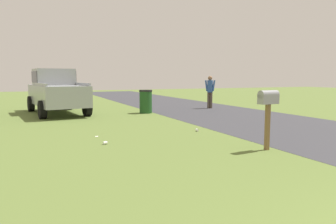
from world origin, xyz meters
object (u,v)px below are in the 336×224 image
Objects in this scene: pickup_truck at (56,90)px; trash_bin at (146,101)px; mailbox at (268,102)px; pedestrian at (210,89)px.

trash_bin is (-1.59, -3.90, -0.55)m from pickup_truck.
pickup_truck is (9.92, 4.00, -0.03)m from mailbox.
trash_bin is 4.08m from pedestrian.
pickup_truck is 4.69× the size of trash_bin.
pickup_truck is 7.92m from pedestrian.
mailbox is 10.69m from pickup_truck.
pedestrian reaches higher than mailbox.
pedestrian is (9.10, -3.88, -0.10)m from mailbox.
mailbox is 0.27× the size of pickup_truck.
trash_bin is (8.33, 0.10, -0.58)m from mailbox.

